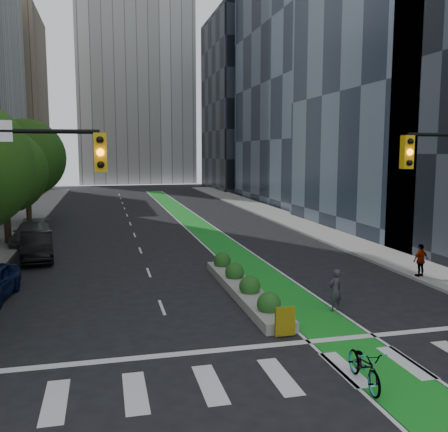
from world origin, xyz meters
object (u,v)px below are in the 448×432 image
pedestrian_far (421,260)px  parked_car_left_mid (37,247)px  cyclist (335,290)px  bicycle (365,366)px  parked_car_left_far (31,233)px  median_planter (243,286)px

pedestrian_far → parked_car_left_mid: bearing=-38.9°
cyclist → parked_car_left_mid: (-12.61, 12.52, -0.04)m
bicycle → parked_car_left_far: bearing=122.4°
pedestrian_far → median_planter: bearing=-10.6°
median_planter → cyclist: bearing=-46.6°
parked_car_left_mid → parked_car_left_far: (-1.00, 5.32, -0.06)m
bicycle → pedestrian_far: pedestrian_far is taller
parked_car_left_far → parked_car_left_mid: bearing=-77.0°
parked_car_left_mid → cyclist: bearing=-51.6°
cyclist → parked_car_left_mid: 17.77m
parked_car_left_mid → parked_car_left_far: parked_car_left_mid is taller
bicycle → parked_car_left_mid: 21.29m
bicycle → parked_car_left_mid: parked_car_left_mid is taller
median_planter → pedestrian_far: pedestrian_far is taller
median_planter → parked_car_left_mid: size_ratio=2.08×
parked_car_left_mid → parked_car_left_far: bearing=93.8°
cyclist → pedestrian_far: size_ratio=1.05×
parked_car_left_mid → bicycle: bearing=-67.1°
cyclist → parked_car_left_far: 22.44m
pedestrian_far → cyclist: bearing=15.8°
parked_car_left_far → pedestrian_far: (19.90, -14.31, 0.20)m
bicycle → parked_car_left_mid: size_ratio=0.42×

